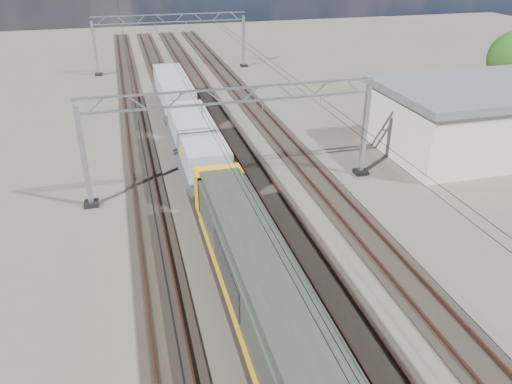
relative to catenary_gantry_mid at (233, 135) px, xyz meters
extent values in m
plane|color=#29251F|center=(0.00, -4.00, -3.91)|extent=(160.00, 160.00, 0.00)
cube|color=black|center=(-6.00, -4.00, -3.85)|extent=(2.60, 140.00, 0.12)
cube|color=#572E22|center=(-6.72, -4.00, -3.69)|extent=(0.08, 140.00, 0.16)
cube|color=#572E22|center=(-5.28, -4.00, -3.69)|extent=(0.08, 140.00, 0.16)
cube|color=black|center=(-2.00, -4.00, -3.85)|extent=(2.60, 140.00, 0.12)
cube|color=#572E22|center=(-2.72, -4.00, -3.69)|extent=(0.08, 140.00, 0.16)
cube|color=#572E22|center=(-1.28, -4.00, -3.69)|extent=(0.08, 140.00, 0.16)
cube|color=black|center=(2.00, -4.00, -3.85)|extent=(2.60, 140.00, 0.12)
cube|color=#572E22|center=(1.28, -4.00, -3.69)|extent=(0.08, 140.00, 0.16)
cube|color=#572E22|center=(2.72, -4.00, -3.69)|extent=(0.08, 140.00, 0.16)
cube|color=black|center=(6.00, -4.00, -3.85)|extent=(2.60, 140.00, 0.12)
cube|color=#572E22|center=(5.28, -4.00, -3.69)|extent=(0.08, 140.00, 0.16)
cube|color=#572E22|center=(6.72, -4.00, -3.69)|extent=(0.08, 140.00, 0.16)
cube|color=#969EA4|center=(-9.50, 0.00, -0.61)|extent=(0.30, 0.30, 6.60)
cube|color=#969EA4|center=(9.50, 0.00, -0.61)|extent=(0.30, 0.30, 6.60)
cube|color=black|center=(-9.50, 0.00, -3.76)|extent=(0.90, 0.90, 0.30)
cube|color=black|center=(9.50, 0.00, -3.76)|extent=(0.90, 0.90, 0.30)
cube|color=#969EA4|center=(0.00, 0.00, 3.14)|extent=(19.30, 0.18, 0.12)
cube|color=#969EA4|center=(0.00, 0.00, 2.24)|extent=(19.30, 0.18, 0.12)
cube|color=#969EA4|center=(-8.31, 0.00, 2.69)|extent=(1.03, 0.10, 0.94)
cube|color=#969EA4|center=(-5.94, 0.00, 2.69)|extent=(1.03, 0.10, 0.94)
cube|color=#969EA4|center=(-3.56, 0.00, 2.69)|extent=(1.03, 0.10, 0.94)
cube|color=#969EA4|center=(-1.19, 0.00, 2.69)|extent=(1.03, 0.10, 0.94)
cube|color=#969EA4|center=(1.19, 0.00, 2.69)|extent=(1.03, 0.10, 0.94)
cube|color=#969EA4|center=(3.56, 0.00, 2.69)|extent=(1.03, 0.10, 0.94)
cube|color=#969EA4|center=(5.94, 0.00, 2.69)|extent=(1.03, 0.10, 0.94)
cube|color=#969EA4|center=(8.31, 0.00, 2.69)|extent=(1.03, 0.10, 0.94)
cube|color=#969EA4|center=(-6.00, 0.00, 1.92)|extent=(0.06, 0.06, 0.65)
cube|color=#969EA4|center=(-2.00, 0.00, 1.92)|extent=(0.06, 0.06, 0.65)
cube|color=#969EA4|center=(2.00, 0.00, 1.92)|extent=(0.06, 0.06, 0.65)
cube|color=#969EA4|center=(6.00, 0.00, 1.92)|extent=(0.06, 0.06, 0.65)
cube|color=#969EA4|center=(-9.50, 36.00, -0.61)|extent=(0.30, 0.30, 6.60)
cube|color=#969EA4|center=(9.50, 36.00, -0.61)|extent=(0.30, 0.30, 6.60)
cube|color=black|center=(-9.50, 36.00, -3.76)|extent=(0.90, 0.90, 0.30)
cube|color=black|center=(9.50, 36.00, -3.76)|extent=(0.90, 0.90, 0.30)
cube|color=#969EA4|center=(0.00, 36.00, 3.14)|extent=(19.30, 0.18, 0.12)
cube|color=#969EA4|center=(0.00, 36.00, 2.24)|extent=(19.30, 0.18, 0.12)
cube|color=#969EA4|center=(-8.31, 36.00, 2.69)|extent=(1.03, 0.10, 0.94)
cube|color=#969EA4|center=(-5.94, 36.00, 2.69)|extent=(1.03, 0.10, 0.94)
cube|color=#969EA4|center=(-3.56, 36.00, 2.69)|extent=(1.03, 0.10, 0.94)
cube|color=#969EA4|center=(-1.19, 36.00, 2.69)|extent=(1.03, 0.10, 0.94)
cube|color=#969EA4|center=(1.19, 36.00, 2.69)|extent=(1.03, 0.10, 0.94)
cube|color=#969EA4|center=(3.56, 36.00, 2.69)|extent=(1.03, 0.10, 0.94)
cube|color=#969EA4|center=(5.94, 36.00, 2.69)|extent=(1.03, 0.10, 0.94)
cube|color=#969EA4|center=(8.31, 36.00, 2.69)|extent=(1.03, 0.10, 0.94)
cube|color=#969EA4|center=(-6.00, 36.00, 1.92)|extent=(0.06, 0.06, 0.65)
cube|color=#969EA4|center=(-2.00, 36.00, 1.92)|extent=(0.06, 0.06, 0.65)
cube|color=#969EA4|center=(2.00, 36.00, 1.92)|extent=(0.06, 0.06, 0.65)
cube|color=#969EA4|center=(6.00, 36.00, 1.92)|extent=(0.06, 0.06, 0.65)
cylinder|color=black|center=(-6.00, 4.00, 1.59)|extent=(0.03, 140.00, 0.03)
cylinder|color=black|center=(-6.00, 4.00, 2.09)|extent=(0.03, 140.00, 0.03)
cylinder|color=black|center=(-2.00, 4.00, 1.59)|extent=(0.03, 140.00, 0.03)
cylinder|color=black|center=(-2.00, 4.00, 2.09)|extent=(0.03, 140.00, 0.03)
cylinder|color=black|center=(2.00, 4.00, 1.59)|extent=(0.03, 140.00, 0.03)
cylinder|color=black|center=(2.00, 4.00, 2.09)|extent=(0.03, 140.00, 0.03)
cylinder|color=black|center=(6.00, 4.00, 1.59)|extent=(0.03, 140.00, 0.03)
cylinder|color=black|center=(6.00, 4.00, 2.09)|extent=(0.03, 140.00, 0.03)
cube|color=black|center=(-2.00, -7.79, -3.16)|extent=(2.20, 3.60, 0.60)
cube|color=black|center=(-2.00, -14.29, -2.78)|extent=(2.65, 20.00, 0.25)
cube|color=black|center=(-2.00, -14.29, -3.16)|extent=(2.20, 4.50, 0.75)
cube|color=#272C25|center=(-2.00, -14.29, -1.36)|extent=(2.65, 17.00, 2.60)
cube|color=#EDA10C|center=(-3.34, -14.29, -2.36)|extent=(0.04, 17.00, 0.60)
cube|color=#EDA10C|center=(-0.66, -14.29, -2.36)|extent=(0.04, 17.00, 0.60)
cube|color=black|center=(-3.35, -13.29, -1.01)|extent=(0.05, 5.00, 1.40)
cube|color=black|center=(-0.65, -13.29, -1.01)|extent=(0.05, 5.00, 1.40)
cube|color=#272C25|center=(-2.00, -14.29, 0.01)|extent=(2.25, 18.00, 0.15)
cube|color=#EDA10C|center=(-2.00, -5.19, -1.36)|extent=(2.65, 1.80, 2.60)
cube|color=#EDA10C|center=(-2.00, -4.24, -0.86)|extent=(2.60, 0.46, 1.52)
cube|color=black|center=(-2.55, -4.14, -0.76)|extent=(0.85, 0.08, 0.75)
cube|color=black|center=(-1.45, -4.14, -0.76)|extent=(0.85, 0.08, 0.75)
cylinder|color=black|center=(-2.85, -3.99, -2.76)|extent=(0.36, 0.50, 0.36)
cylinder|color=black|center=(-1.15, -3.99, -2.76)|extent=(0.36, 0.50, 0.36)
cylinder|color=white|center=(-2.60, -4.09, -2.16)|extent=(0.20, 0.08, 0.20)
cylinder|color=white|center=(-1.40, -4.09, -2.16)|extent=(0.20, 0.08, 0.20)
cube|color=black|center=(-2.00, -1.09, -3.19)|extent=(2.20, 2.60, 0.55)
cube|color=black|center=(-2.00, 7.91, -3.19)|extent=(2.20, 2.60, 0.55)
cube|color=black|center=(-2.00, 3.41, -2.83)|extent=(2.40, 13.00, 0.20)
cube|color=gray|center=(-2.00, 3.41, -1.11)|extent=(2.80, 12.00, 1.80)
cube|color=#424549|center=(-2.95, 3.41, -2.36)|extent=(1.48, 12.00, 1.36)
cube|color=#424549|center=(-1.05, 3.41, -2.36)|extent=(1.48, 12.00, 1.36)
cube|color=#EDA10C|center=(-3.42, 0.41, -1.01)|extent=(0.04, 1.20, 0.50)
cube|color=black|center=(-2.00, 13.11, -3.19)|extent=(2.20, 2.60, 0.55)
cube|color=black|center=(-2.00, 22.11, -3.19)|extent=(2.20, 2.60, 0.55)
cube|color=black|center=(-2.00, 17.61, -2.83)|extent=(2.40, 13.00, 0.20)
cube|color=gray|center=(-2.00, 17.61, -1.11)|extent=(2.80, 12.00, 1.80)
cube|color=#424549|center=(-2.95, 17.61, -2.36)|extent=(1.48, 12.00, 1.36)
cube|color=#424549|center=(-1.05, 17.61, -2.36)|extent=(1.48, 12.00, 1.36)
cube|color=#EDA10C|center=(-3.42, 14.61, -1.01)|extent=(0.04, 1.20, 0.50)
cube|color=beige|center=(22.00, 2.00, -1.51)|extent=(18.00, 10.00, 4.80)
cube|color=slate|center=(22.00, 2.00, 1.19)|extent=(18.60, 10.60, 0.60)
cylinder|color=#331F17|center=(30.00, 10.00, -2.03)|extent=(0.70, 0.70, 3.75)
camera|label=1|loc=(-6.58, -30.22, 11.49)|focal=35.00mm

